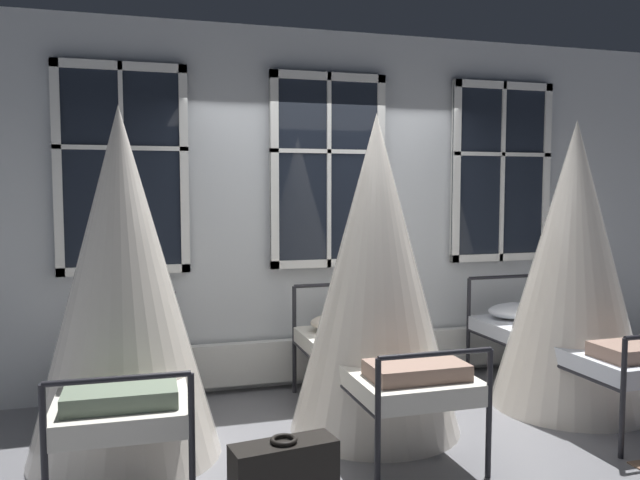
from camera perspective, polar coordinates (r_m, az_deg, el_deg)
The scene contains 6 objects.
ground at distance 4.89m, azimuth 5.21°, elevation -16.59°, with size 18.36×18.36×0.00m, color slate.
back_wall_with_windows at distance 5.83m, azimuth 0.42°, elevation 2.73°, with size 9.05×0.10×3.15m, color silver.
window_bank at distance 5.75m, azimuth 0.76°, elevation -1.48°, with size 4.53×0.10×2.70m.
cot_first at distance 4.39m, azimuth -17.03°, elevation -4.21°, with size 1.25×1.98×2.30m.
cot_second at distance 4.71m, azimuth 4.92°, elevation -3.43°, with size 1.25×1.97×2.30m.
cot_third at distance 5.56m, azimuth 21.40°, elevation -2.47°, with size 1.25×1.98×2.30m.
Camera 1 is at (-1.69, -4.23, 1.77)m, focal length 36.25 mm.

